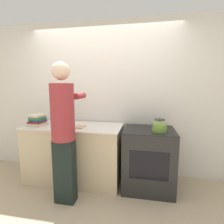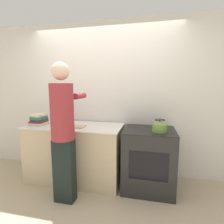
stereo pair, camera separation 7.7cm
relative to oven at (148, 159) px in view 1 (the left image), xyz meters
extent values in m
plane|color=tan|center=(-0.77, -0.32, -0.45)|extent=(12.00, 12.00, 0.00)
cube|color=silver|center=(-0.77, 0.44, 0.85)|extent=(8.00, 0.05, 2.60)
cube|color=#C6B28E|center=(-1.17, 0.03, -0.01)|extent=(1.49, 0.70, 0.88)
cube|color=beige|center=(-1.17, 0.03, 0.44)|extent=(1.51, 0.72, 0.02)
cube|color=black|center=(0.00, 0.00, -0.01)|extent=(0.73, 0.64, 0.89)
cube|color=black|center=(0.00, 0.00, 0.44)|extent=(0.73, 0.64, 0.01)
cube|color=black|center=(0.00, -0.32, 0.04)|extent=(0.51, 0.01, 0.39)
cube|color=black|center=(-1.07, -0.54, -0.03)|extent=(0.26, 0.16, 0.85)
cylinder|color=maroon|center=(-1.07, -0.54, 0.75)|extent=(0.29, 0.29, 0.71)
sphere|color=beige|center=(-1.07, -0.54, 1.25)|extent=(0.22, 0.22, 0.22)
cylinder|color=maroon|center=(-1.20, -0.26, 0.94)|extent=(0.08, 0.30, 0.08)
cylinder|color=maroon|center=(-0.95, -0.26, 0.94)|extent=(0.08, 0.30, 0.08)
cube|color=tan|center=(-1.11, -0.08, 0.46)|extent=(0.29, 0.20, 0.02)
cube|color=silver|center=(-1.04, -0.10, 0.47)|extent=(0.14, 0.05, 0.01)
cube|color=black|center=(-1.15, -0.09, 0.47)|extent=(0.08, 0.04, 0.01)
cylinder|color=olive|center=(0.13, -0.09, 0.51)|extent=(0.20, 0.20, 0.11)
cone|color=olive|center=(0.13, -0.09, 0.58)|extent=(0.16, 0.16, 0.03)
sphere|color=black|center=(0.13, -0.09, 0.60)|extent=(0.02, 0.02, 0.02)
torus|color=black|center=(0.13, -0.09, 0.61)|extent=(0.14, 0.14, 0.01)
cylinder|color=#C6B789|center=(-1.53, 0.11, 0.49)|extent=(0.15, 0.15, 0.09)
cylinder|color=tan|center=(-1.36, 0.10, 0.53)|extent=(0.14, 0.14, 0.16)
cylinder|color=#28231E|center=(-1.36, 0.10, 0.62)|extent=(0.15, 0.15, 0.01)
cube|color=beige|center=(-1.74, -0.08, 0.47)|extent=(0.24, 0.25, 0.04)
cube|color=maroon|center=(-1.75, -0.06, 0.51)|extent=(0.21, 0.25, 0.03)
cube|color=navy|center=(-1.74, -0.06, 0.54)|extent=(0.21, 0.23, 0.03)
cube|color=#2D663D|center=(-1.73, -0.08, 0.57)|extent=(0.21, 0.23, 0.04)
cube|color=beige|center=(-1.75, -0.08, 0.61)|extent=(0.23, 0.23, 0.04)
camera|label=1|loc=(-0.08, -2.52, 1.07)|focal=28.00mm
camera|label=2|loc=(0.00, -2.51, 1.07)|focal=28.00mm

